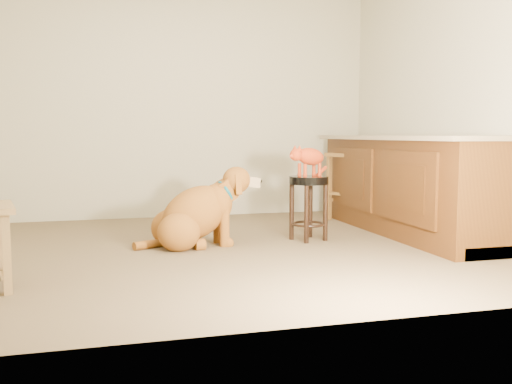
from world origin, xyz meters
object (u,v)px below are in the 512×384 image
object	(u,v)px
padded_stool	(309,195)
wood_stool	(350,185)
golden_retriever	(196,215)
tabby_kitten	(308,158)

from	to	relation	value
padded_stool	wood_stool	world-z (taller)	wood_stool
padded_stool	golden_retriever	distance (m)	1.03
golden_retriever	tabby_kitten	xyz separation A→B (m)	(1.01, 0.01, 0.48)
padded_stool	wood_stool	distance (m)	1.32
padded_stool	golden_retriever	bearing A→B (deg)	-179.22
golden_retriever	tabby_kitten	distance (m)	1.12
padded_stool	tabby_kitten	xyz separation A→B (m)	(-0.01, -0.00, 0.34)
padded_stool	tabby_kitten	size ratio (longest dim) A/B	1.29
golden_retriever	tabby_kitten	bearing A→B (deg)	-5.17
tabby_kitten	wood_stool	bearing A→B (deg)	30.90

